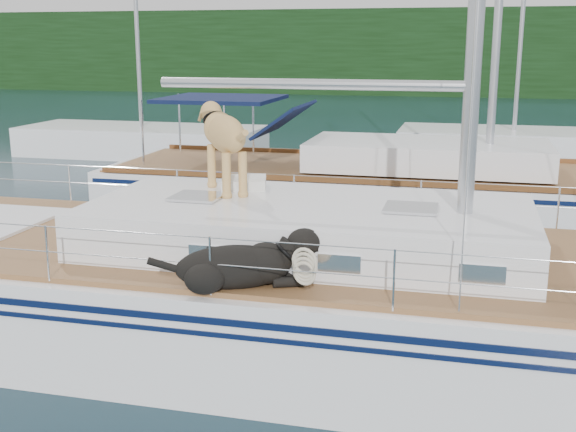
# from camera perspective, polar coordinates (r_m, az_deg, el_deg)

# --- Properties ---
(ground) EXTENTS (120.00, 120.00, 0.00)m
(ground) POSITION_cam_1_polar(r_m,az_deg,el_deg) (9.30, -3.34, -9.74)
(ground) COLOR black
(ground) RESTS_ON ground
(tree_line) EXTENTS (90.00, 3.00, 6.00)m
(tree_line) POSITION_cam_1_polar(r_m,az_deg,el_deg) (53.21, 11.58, 12.55)
(tree_line) COLOR black
(tree_line) RESTS_ON ground
(shore_bank) EXTENTS (92.00, 1.00, 1.20)m
(shore_bank) POSITION_cam_1_polar(r_m,az_deg,el_deg) (54.49, 11.52, 10.04)
(shore_bank) COLOR #595147
(shore_bank) RESTS_ON ground
(main_sailboat) EXTENTS (12.00, 3.96, 14.01)m
(main_sailboat) POSITION_cam_1_polar(r_m,az_deg,el_deg) (9.02, -2.87, -5.79)
(main_sailboat) COLOR white
(main_sailboat) RESTS_ON ground
(neighbor_sailboat) EXTENTS (11.00, 3.50, 13.30)m
(neighbor_sailboat) POSITION_cam_1_polar(r_m,az_deg,el_deg) (15.21, 6.75, 1.90)
(neighbor_sailboat) COLOR white
(neighbor_sailboat) RESTS_ON ground
(bg_boat_west) EXTENTS (8.00, 3.00, 11.65)m
(bg_boat_west) POSITION_cam_1_polar(r_m,az_deg,el_deg) (24.75, -11.44, 5.78)
(bg_boat_west) COLOR white
(bg_boat_west) RESTS_ON ground
(bg_boat_center) EXTENTS (7.20, 3.00, 11.65)m
(bg_boat_center) POSITION_cam_1_polar(r_m,az_deg,el_deg) (24.39, 17.35, 5.34)
(bg_boat_center) COLOR white
(bg_boat_center) RESTS_ON ground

